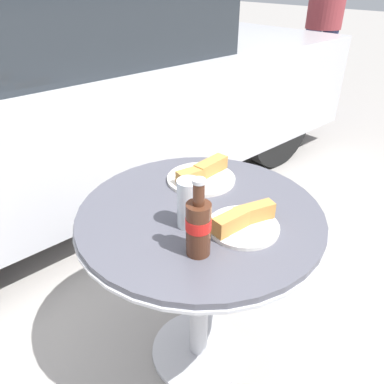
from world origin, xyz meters
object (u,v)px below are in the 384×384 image
Objects in this scene: drinking_glass at (189,205)px; lunch_plate_near at (243,222)px; parked_car at (67,93)px; lunch_plate_far at (202,175)px; pedestrian at (325,13)px; bistro_table at (200,244)px; cola_bottle_left at (198,226)px.

drinking_glass reaches higher than lunch_plate_near.
lunch_plate_near is at bearing -100.36° from parked_car.
lunch_plate_far is at bearing 38.72° from drinking_glass.
parked_car reaches higher than lunch_plate_near.
lunch_plate_near is 3.48m from pedestrian.
pedestrian reaches higher than lunch_plate_near.
pedestrian reaches higher than lunch_plate_far.
pedestrian is (2.96, 1.32, 0.27)m from lunch_plate_far.
drinking_glass reaches higher than bistro_table.
parked_car reaches higher than bistro_table.
bistro_table is 1.74m from parked_car.
lunch_plate_far is at bearing 68.84° from lunch_plate_near.
parked_car reaches higher than drinking_glass.
cola_bottle_left reaches higher than drinking_glass.
lunch_plate_near is at bearing -111.16° from lunch_plate_far.
lunch_plate_far is (0.29, 0.29, -0.07)m from cola_bottle_left.
bistro_table is 0.20× the size of parked_car.
drinking_glass is at bearing 131.92° from lunch_plate_near.
lunch_plate_far is (0.12, 0.30, -0.00)m from lunch_plate_near.
drinking_glass is 0.62× the size of lunch_plate_far.
lunch_plate_near is (0.03, -0.15, 0.16)m from bistro_table.
cola_bottle_left is 0.19m from lunch_plate_near.
lunch_plate_far is at bearing -155.90° from pedestrian.
lunch_plate_far is 1.57m from parked_car.
drinking_glass is 3.52m from pedestrian.
lunch_plate_near is (0.17, -0.01, -0.07)m from cola_bottle_left.
pedestrian reaches higher than bistro_table.
parked_car is (0.34, 1.85, -0.08)m from lunch_plate_near.
lunch_plate_far reaches higher than bistro_table.
pedestrian is (3.07, 1.62, 0.26)m from lunch_plate_near.
drinking_glass is (0.07, 0.11, -0.02)m from cola_bottle_left.
parked_car is at bearing 77.84° from bistro_table.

